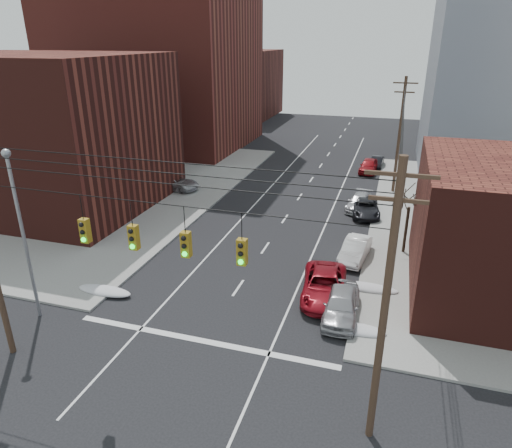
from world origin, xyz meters
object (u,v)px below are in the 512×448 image
Objects in this scene: lot_car_c at (111,195)px; lot_car_d at (126,186)px; parked_car_b at (355,250)px; lot_car_b at (175,183)px; parked_car_e at (369,166)px; parked_car_c at (366,208)px; parked_car_f at (377,162)px; red_pickup at (324,286)px; parked_car_a at (341,304)px; parked_car_d at (359,202)px; lot_car_a at (87,214)px.

lot_car_c is 1.12× the size of lot_car_d.
lot_car_b reaches higher than parked_car_b.
parked_car_c is at bearing -82.79° from parked_car_e.
parked_car_f is at bearing -77.32° from lot_car_d.
parked_car_e reaches higher than parked_car_c.
red_pickup is 30.89m from parked_car_f.
red_pickup is 28.24m from parked_car_e.
lot_car_c is (-22.67, 12.37, -0.01)m from parked_car_a.
parked_car_c reaches higher than parked_car_d.
parked_car_e is 0.91× the size of lot_car_b.
lot_car_d is at bearing 174.59° from parked_car_c.
lot_car_a is (-20.96, -10.06, 0.21)m from parked_car_d.
lot_car_a is (-20.84, -22.55, 0.09)m from parked_car_e.
lot_car_b is 1.14× the size of lot_car_c.
parked_car_a is at bearing -82.58° from parked_car_b.
red_pickup is 1.28× the size of lot_car_a.
lot_car_a reaches higher than red_pickup.
parked_car_d is 23.25m from lot_car_a.
parked_car_f is (0.00, 32.67, -0.17)m from parked_car_a.
parked_car_b is 21.24m from lot_car_b.
parked_car_e is at bearing 99.38° from parked_car_b.
parked_car_f is at bearing -49.66° from lot_car_a.
parked_car_f is (0.00, 16.48, -0.05)m from parked_car_c.
parked_car_d is (0.56, 15.75, -0.12)m from red_pickup.
parked_car_c is (0.00, 16.19, -0.12)m from parked_car_a.
lot_car_b is (-18.67, 1.29, 0.16)m from parked_car_c.
parked_car_f is (0.00, 25.31, -0.10)m from parked_car_b.
parked_car_a reaches higher than parked_car_f.
lot_car_b is (-18.01, -0.07, 0.19)m from parked_car_d.
parked_car_f is (0.78, 2.63, -0.15)m from parked_car_e.
lot_car_b is at bearing -172.53° from parked_car_d.
lot_car_c is (-1.05, 4.88, -0.08)m from lot_car_a.
parked_car_a is at bearing -97.70° from parked_car_c.
parked_car_d is 18.01m from lot_car_b.
parked_car_d is at bearing -108.73° from lot_car_d.
parked_car_b is 1.17× the size of parked_car_f.
parked_car_a reaches higher than parked_car_d.
parked_car_b is 22.69m from parked_car_e.
parked_car_b is 1.14× the size of lot_car_d.
parked_car_e is 1.20× the size of parked_car_f.
parked_car_e reaches higher than lot_car_c.
parked_car_a is 22.87m from lot_car_a.
lot_car_a is 7.89m from lot_car_d.
lot_car_b is at bearing 131.23° from red_pickup.
lot_car_c is at bearing 148.34° from lot_car_b.
parked_car_d is at bearing -70.98° from lot_car_c.
parked_car_a is 7.36m from parked_car_b.
parked_car_d reaches higher than parked_car_f.
parked_car_f is 33.18m from lot_car_a.
parked_car_f is at bearing 97.42° from parked_car_b.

